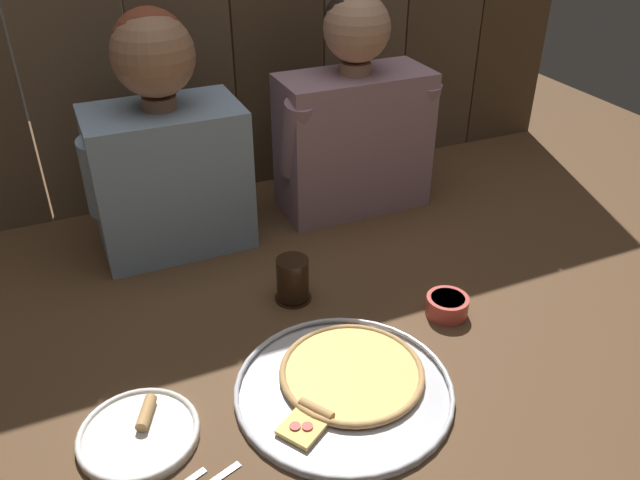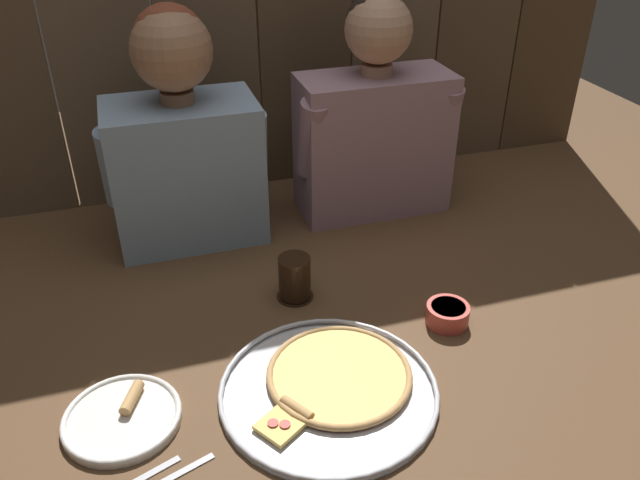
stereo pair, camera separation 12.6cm
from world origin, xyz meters
name	(u,v)px [view 1 (the left image)]	position (x,y,z in m)	size (l,w,h in m)	color
ground_plane	(350,330)	(0.00, 0.00, 0.00)	(3.20, 3.20, 0.00)	brown
pizza_tray	(346,383)	(-0.08, -0.15, 0.01)	(0.42, 0.42, 0.03)	silver
dinner_plate	(139,433)	(-0.47, -0.11, 0.01)	(0.21, 0.21, 0.03)	white
drinking_glass	(293,280)	(-0.07, 0.16, 0.05)	(0.09, 0.09, 0.11)	black
dipping_bowl	(447,305)	(0.22, -0.03, 0.03)	(0.09, 0.09, 0.04)	#CC4C42
diner_left	(166,146)	(-0.26, 0.51, 0.27)	(0.41, 0.23, 0.59)	#849EB7
diner_right	(354,117)	(0.26, 0.51, 0.27)	(0.45, 0.20, 0.59)	gray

